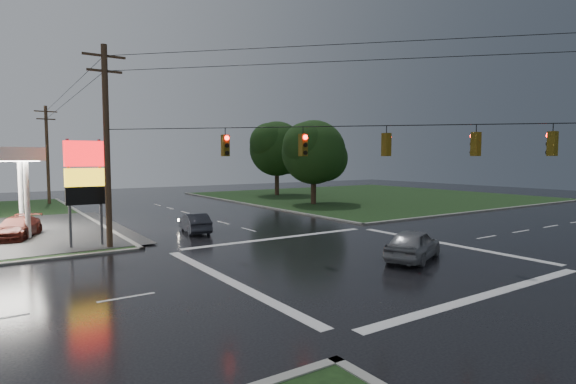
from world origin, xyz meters
TOP-DOWN VIEW (x-y plane):
  - ground at (0.00, 0.00)m, footprint 120.00×120.00m
  - grass_ne at (26.00, 26.00)m, footprint 36.00×36.00m
  - pylon_sign at (-10.50, 10.50)m, footprint 2.00×0.35m
  - utility_pole_nw at (-9.50, 9.50)m, footprint 2.20×0.32m
  - utility_pole_n at (-9.50, 38.00)m, footprint 2.20×0.32m
  - traffic_signals at (0.02, -0.02)m, footprint 26.87×26.87m
  - tree_ne_near at (14.14, 21.99)m, footprint 7.99×6.80m
  - tree_ne_far at (17.15, 33.99)m, footprint 8.46×7.20m
  - car_north at (-3.58, 11.88)m, footprint 2.00×4.14m
  - car_crossing at (2.13, -1.69)m, footprint 4.83×3.49m
  - car_pump at (-13.56, 15.78)m, footprint 3.47×5.03m

SIDE VIEW (x-z plane):
  - ground at x=0.00m, z-range 0.00..0.00m
  - grass_ne at x=26.00m, z-range 0.00..0.08m
  - car_north at x=-3.58m, z-range 0.00..1.31m
  - car_pump at x=-13.56m, z-range 0.00..1.35m
  - car_crossing at x=2.13m, z-range 0.00..1.53m
  - pylon_sign at x=-10.50m, z-range 1.01..7.01m
  - utility_pole_n at x=-9.50m, z-range 0.22..10.72m
  - tree_ne_near at x=14.14m, z-range 1.07..10.05m
  - utility_pole_nw at x=-9.50m, z-range 0.22..11.22m
  - tree_ne_far at x=17.15m, z-range 1.28..11.08m
  - traffic_signals at x=0.02m, z-range 5.75..7.22m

